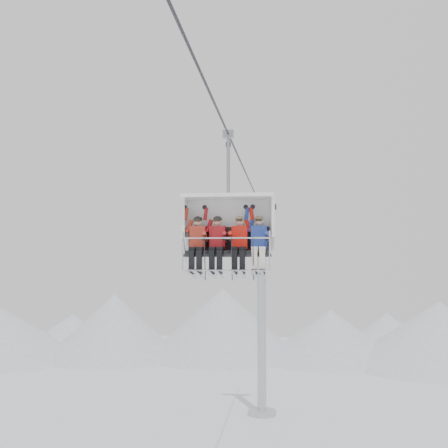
# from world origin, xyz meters

# --- Properties ---
(ridgeline) EXTENTS (72.00, 21.00, 7.00)m
(ridgeline) POSITION_xyz_m (-1.58, 42.05, 2.84)
(ridgeline) COLOR silver
(ridgeline) RESTS_ON ground
(lift_tower_right) EXTENTS (2.00, 1.80, 13.48)m
(lift_tower_right) POSITION_xyz_m (0.00, 22.00, 5.78)
(lift_tower_right) COLOR #B2B4B9
(lift_tower_right) RESTS_ON ground
(haul_cable) EXTENTS (0.06, 50.00, 0.06)m
(haul_cable) POSITION_xyz_m (0.00, 0.00, 13.30)
(haul_cable) COLOR #2B2C30
(haul_cable) RESTS_ON lift_tower_left
(chairlift_carrier) EXTENTS (2.56, 1.17, 3.98)m
(chairlift_carrier) POSITION_xyz_m (0.00, 1.22, 10.71)
(chairlift_carrier) COLOR black
(chairlift_carrier) RESTS_ON haul_cable
(skier_far_left) EXTENTS (0.44, 1.69, 1.73)m
(skier_far_left) POSITION_xyz_m (-0.85, 0.92, 10.24)
(skier_far_left) COLOR #B0301F
(skier_far_left) RESTS_ON chairlift_carrier
(skier_center_left) EXTENTS (0.44, 1.69, 1.73)m
(skier_center_left) POSITION_xyz_m (-0.29, 0.92, 10.24)
(skier_center_left) COLOR #A3141A
(skier_center_left) RESTS_ON chairlift_carrier
(skier_center_right) EXTENTS (0.44, 1.69, 1.73)m
(skier_center_right) POSITION_xyz_m (0.33, 0.92, 10.24)
(skier_center_right) COLOR red
(skier_center_right) RESTS_ON chairlift_carrier
(skier_far_right) EXTENTS (0.44, 1.69, 1.72)m
(skier_far_right) POSITION_xyz_m (0.86, 0.92, 10.24)
(skier_far_right) COLOR navy
(skier_far_right) RESTS_ON chairlift_carrier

